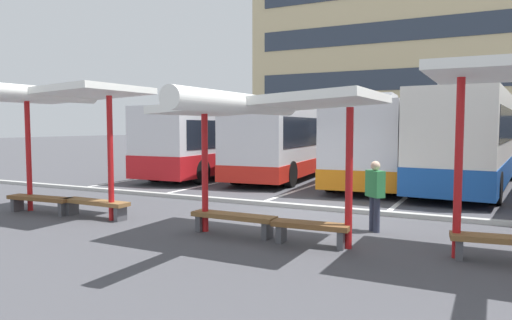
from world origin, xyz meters
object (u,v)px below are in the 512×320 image
object	(u,v)px
bench_0	(40,200)
bench_3	(311,229)
coach_bus_3	(470,141)
coach_bus_1	(295,140)
coach_bus_0	(225,141)
waiting_passenger_0	(375,192)
bench_1	(95,204)
coach_bus_2	(378,143)
waiting_shelter_1	(266,107)
waiting_shelter_0	(57,97)
bench_4	(504,243)
bench_2	(233,219)

from	to	relation	value
bench_0	bench_3	xyz separation A→B (m)	(7.64, 0.05, -0.01)
bench_3	coach_bus_3	bearing A→B (deg)	77.60
coach_bus_1	coach_bus_0	bearing A→B (deg)	-166.27
waiting_passenger_0	bench_1	bearing A→B (deg)	-166.42
coach_bus_2	waiting_passenger_0	bearing A→B (deg)	-78.08
coach_bus_1	waiting_shelter_1	bearing A→B (deg)	-70.47
waiting_shelter_0	bench_0	xyz separation A→B (m)	(-0.90, 0.10, -2.70)
coach_bus_2	waiting_shelter_0	xyz separation A→B (m)	(-5.62, -11.17, 1.41)
coach_bus_0	waiting_shelter_0	xyz separation A→B (m)	(1.80, -11.33, 1.47)
waiting_passenger_0	bench_4	bearing A→B (deg)	-28.34
coach_bus_1	bench_2	world-z (taller)	coach_bus_1
bench_3	waiting_passenger_0	distance (m)	2.03
waiting_shelter_0	waiting_passenger_0	bearing A→B (deg)	14.15
coach_bus_3	bench_4	distance (m)	10.37
coach_bus_1	waiting_passenger_0	size ratio (longest dim) A/B	7.58
bench_2	bench_4	size ratio (longest dim) A/B	1.09
waiting_shelter_0	bench_2	size ratio (longest dim) A/B	2.22
coach_bus_0	bench_1	size ratio (longest dim) A/B	5.71
bench_0	waiting_shelter_1	xyz separation A→B (m)	(6.74, -0.11, 2.35)
coach_bus_1	waiting_shelter_0	distance (m)	12.32
bench_2	coach_bus_2	bearing A→B (deg)	86.42
coach_bus_2	bench_2	size ratio (longest dim) A/B	5.42
coach_bus_0	waiting_shelter_0	distance (m)	11.57
bench_1	waiting_shelter_1	world-z (taller)	waiting_shelter_1
coach_bus_0	coach_bus_1	distance (m)	3.43
coach_bus_1	waiting_shelter_1	distance (m)	12.93
coach_bus_2	waiting_shelter_1	bearing A→B (deg)	-88.89
waiting_shelter_1	bench_4	bearing A→B (deg)	7.54
coach_bus_1	coach_bus_2	xyz separation A→B (m)	(4.09, -0.97, -0.03)
coach_bus_2	bench_0	xyz separation A→B (m)	(-6.52, -11.07, -1.30)
coach_bus_2	coach_bus_3	bearing A→B (deg)	-6.56
bench_3	coach_bus_2	bearing A→B (deg)	95.79
coach_bus_3	waiting_passenger_0	bearing A→B (deg)	-99.58
waiting_shelter_0	bench_3	bearing A→B (deg)	1.28
bench_3	waiting_passenger_0	size ratio (longest dim) A/B	0.99
coach_bus_0	bench_3	bearing A→B (deg)	-52.62
coach_bus_1	bench_3	size ratio (longest dim) A/B	7.66
coach_bus_0	bench_3	size ratio (longest dim) A/B	7.40
coach_bus_2	waiting_shelter_0	bearing A→B (deg)	-116.71
bench_3	bench_4	bearing A→B (deg)	6.94
coach_bus_2	coach_bus_1	bearing A→B (deg)	166.64
bench_3	bench_4	xyz separation A→B (m)	(3.35, 0.41, 0.01)
coach_bus_3	bench_1	size ratio (longest dim) A/B	5.28
coach_bus_0	bench_3	xyz separation A→B (m)	(8.54, -11.18, -1.24)
bench_1	bench_2	distance (m)	4.04
waiting_shelter_1	bench_4	world-z (taller)	waiting_shelter_1
bench_1	waiting_passenger_0	size ratio (longest dim) A/B	1.28
coach_bus_2	waiting_passenger_0	world-z (taller)	coach_bus_2
coach_bus_3	waiting_shelter_1	size ratio (longest dim) A/B	2.22
waiting_shelter_1	waiting_passenger_0	world-z (taller)	waiting_shelter_1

